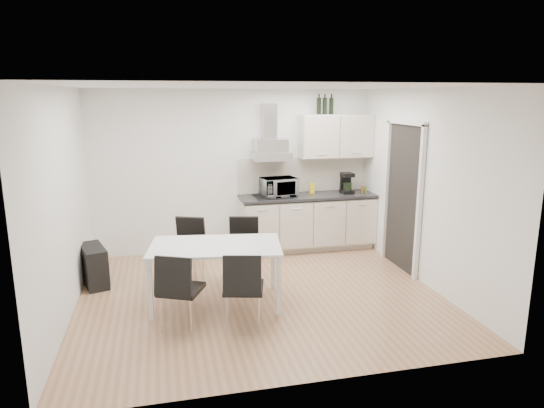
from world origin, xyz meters
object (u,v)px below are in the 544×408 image
Objects in this scene: chair_near_right at (244,289)px; guitar_amp at (94,266)px; chair_far_left at (187,252)px; floor_speaker at (196,244)px; dining_table at (216,251)px; kitchenette at (309,200)px; chair_far_right at (243,251)px; chair_near_left at (181,290)px.

chair_near_right reaches higher than guitar_amp.
chair_far_left is 2.91× the size of floor_speaker.
dining_table is 0.86m from chair_far_left.
chair_far_left is 1.53m from chair_near_right.
dining_table is 0.74m from chair_near_right.
kitchenette reaches higher than chair_near_right.
chair_near_left is at bearing 66.78° from chair_far_right.
guitar_amp is at bearing 12.54° from chair_far_left.
kitchenette is 2.37m from chair_far_left.
kitchenette is 2.86× the size of chair_near_right.
dining_table is at bearing -133.39° from kitchenette.
chair_far_left is 1.31m from floor_speaker.
guitar_amp is (-1.75, 1.65, -0.17)m from chair_near_right.
dining_table is at bearing 76.79° from chair_near_left.
chair_far_right is (0.75, -0.15, 0.00)m from chair_far_left.
chair_far_right is at bearing 94.47° from chair_near_right.
kitchenette is 2.86× the size of chair_near_left.
chair_far_left is at bearing -152.11° from kitchenette.
chair_near_left reaches higher than guitar_amp.
kitchenette is 1.98m from floor_speaker.
chair_far_right is 2.91× the size of floor_speaker.
guitar_amp is 2.27× the size of floor_speaker.
dining_table is at bearing 134.50° from chair_far_left.
dining_table is 0.80m from chair_far_right.
chair_far_right is 1.47m from chair_near_left.
dining_table is at bearing 122.58° from chair_near_right.
chair_near_left is 1.28× the size of guitar_amp.
guitar_amp is at bearing -165.08° from kitchenette.
chair_far_left is at bearing -26.96° from guitar_amp.
chair_near_left is at bearing -71.71° from guitar_amp.
guitar_amp is 1.77m from floor_speaker.
chair_near_right is at bearing -89.89° from floor_speaker.
dining_table is 2.09m from floor_speaker.
chair_far_right is at bearing -168.59° from chair_far_left.
kitchenette is 2.86× the size of chair_far_right.
chair_near_right is 2.91× the size of floor_speaker.
chair_near_left is (-0.44, -0.56, -0.24)m from dining_table.
floor_speaker is (-0.33, 2.69, -0.29)m from chair_near_right.
guitar_amp is at bearing -150.70° from floor_speaker.
floor_speaker is (0.21, 1.26, -0.29)m from chair_far_left.
chair_far_right is 1.53m from floor_speaker.
dining_table is 5.51× the size of floor_speaker.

